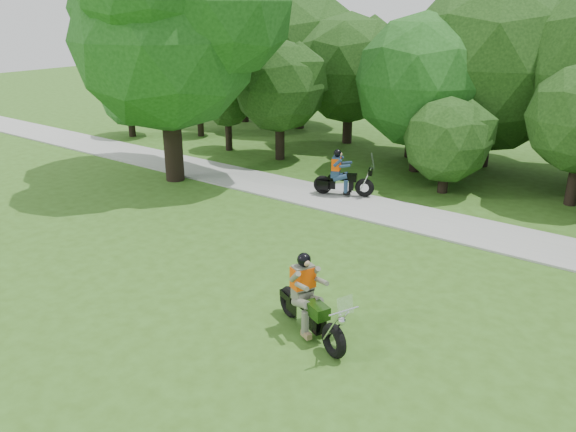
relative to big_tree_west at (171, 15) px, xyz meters
The scene contains 5 objects.
ground 13.82m from the big_tree_west, 33.03° to the right, with size 100.00×100.00×0.00m, color #345919.
walkway 12.05m from the big_tree_west, ahead, with size 60.00×2.20×0.06m, color #999994.
big_tree_west is the anchor object (origin of this frame).
chopper_motorcycle 12.65m from the big_tree_west, 31.20° to the right, with size 2.23×1.30×1.66m.
touring_motorcycle 8.03m from the big_tree_west, 15.05° to the left, with size 1.97×1.18×1.57m.
Camera 1 is at (4.75, -7.10, 6.10)m, focal length 35.00 mm.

